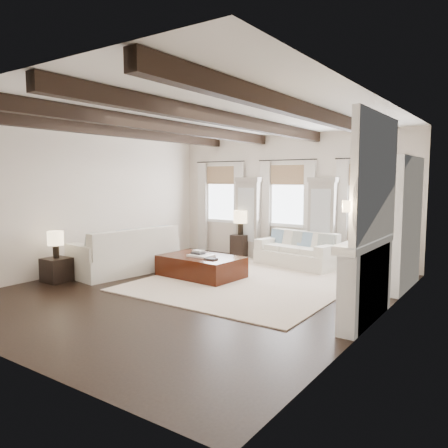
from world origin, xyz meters
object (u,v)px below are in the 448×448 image
Objects in this scene: sofa_back at (298,252)px; side_table_front at (57,270)px; side_table_back at (240,246)px; sofa_left at (127,255)px; ottoman at (201,267)px.

side_table_front is (-3.37, -4.21, -0.10)m from sofa_back.
side_table_back reaches higher than side_table_front.
sofa_back is 1.75m from side_table_back.
sofa_back is at bearing -5.84° from side_table_back.
side_table_front is at bearing -112.05° from sofa_left.
sofa_left is at bearing -134.84° from sofa_back.
side_table_front is 0.79× the size of side_table_back.
side_table_front is 4.68m from side_table_back.
ottoman is (1.60, 0.61, -0.18)m from sofa_left.
side_table_back is at bearing 174.16° from sofa_back.
sofa_left is 3.18m from side_table_back.
ottoman is 2.45m from side_table_back.
sofa_back is 5.39m from side_table_front.
sofa_back reaches higher than side_table_back.
sofa_back reaches higher than ottoman.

